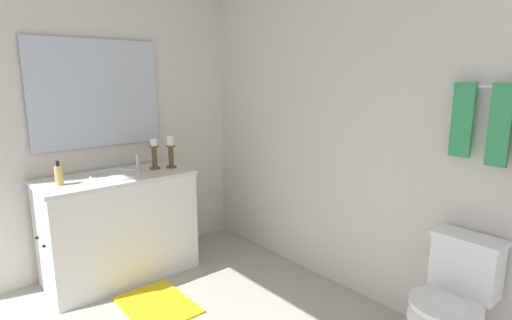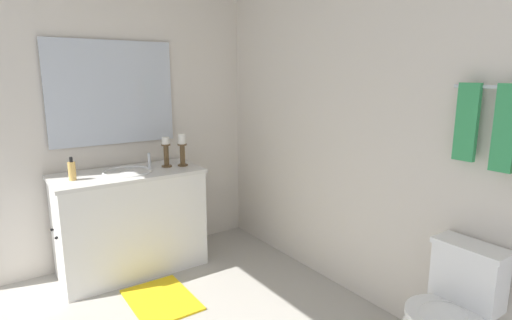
{
  "view_description": "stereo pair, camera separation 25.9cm",
  "coord_description": "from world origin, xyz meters",
  "px_view_note": "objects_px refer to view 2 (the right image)",
  "views": [
    {
      "loc": [
        1.88,
        -1.21,
        1.65
      ],
      "look_at": [
        -0.11,
        0.47,
        1.11
      ],
      "focal_mm": 28.61,
      "sensor_mm": 36.0,
      "label": 1
    },
    {
      "loc": [
        2.04,
        -1.01,
        1.65
      ],
      "look_at": [
        -0.11,
        0.47,
        1.11
      ],
      "focal_mm": 28.61,
      "sensor_mm": 36.0,
      "label": 2
    }
  ],
  "objects_px": {
    "sink_basin": "(128,177)",
    "soap_bottle": "(72,171)",
    "candle_holder_tall": "(182,149)",
    "towel_bar": "(512,87)",
    "mirror": "(112,93)",
    "towel_center": "(505,128)",
    "candle_holder_short": "(166,151)",
    "bath_mat": "(161,300)",
    "towel_near_vanity": "(467,122)",
    "toilet": "(449,317)",
    "vanity_cabinet": "(131,221)"
  },
  "relations": [
    {
      "from": "towel_center",
      "to": "towel_near_vanity",
      "type": "bearing_deg",
      "value": 180.0
    },
    {
      "from": "bath_mat",
      "to": "towel_center",
      "type": "bearing_deg",
      "value": 35.39
    },
    {
      "from": "candle_holder_tall",
      "to": "towel_bar",
      "type": "xyz_separation_m",
      "value": [
        2.29,
        0.75,
        0.58
      ]
    },
    {
      "from": "towel_near_vanity",
      "to": "towel_center",
      "type": "distance_m",
      "value": 0.2
    },
    {
      "from": "mirror",
      "to": "candle_holder_short",
      "type": "bearing_deg",
      "value": 51.63
    },
    {
      "from": "mirror",
      "to": "toilet",
      "type": "bearing_deg",
      "value": 21.64
    },
    {
      "from": "soap_bottle",
      "to": "toilet",
      "type": "distance_m",
      "value": 2.72
    },
    {
      "from": "soap_bottle",
      "to": "towel_near_vanity",
      "type": "distance_m",
      "value": 2.71
    },
    {
      "from": "towel_bar",
      "to": "towel_center",
      "type": "xyz_separation_m",
      "value": [
        0.0,
        -0.02,
        -0.2
      ]
    },
    {
      "from": "towel_bar",
      "to": "vanity_cabinet",
      "type": "bearing_deg",
      "value": -152.18
    },
    {
      "from": "candle_holder_short",
      "to": "towel_center",
      "type": "xyz_separation_m",
      "value": [
        2.34,
        0.87,
        0.39
      ]
    },
    {
      "from": "soap_bottle",
      "to": "bath_mat",
      "type": "bearing_deg",
      "value": 35.26
    },
    {
      "from": "candle_holder_short",
      "to": "bath_mat",
      "type": "bearing_deg",
      "value": -28.82
    },
    {
      "from": "towel_bar",
      "to": "towel_center",
      "type": "height_order",
      "value": "towel_center"
    },
    {
      "from": "mirror",
      "to": "candle_holder_tall",
      "type": "xyz_separation_m",
      "value": [
        0.32,
        0.48,
        -0.49
      ]
    },
    {
      "from": "candle_holder_tall",
      "to": "towel_bar",
      "type": "bearing_deg",
      "value": 18.17
    },
    {
      "from": "sink_basin",
      "to": "mirror",
      "type": "xyz_separation_m",
      "value": [
        -0.28,
        -0.0,
        0.67
      ]
    },
    {
      "from": "vanity_cabinet",
      "to": "toilet",
      "type": "xyz_separation_m",
      "value": [
        2.26,
        1.01,
        -0.07
      ]
    },
    {
      "from": "candle_holder_tall",
      "to": "towel_bar",
      "type": "relative_size",
      "value": 0.48
    },
    {
      "from": "sink_basin",
      "to": "toilet",
      "type": "bearing_deg",
      "value": 24.01
    },
    {
      "from": "mirror",
      "to": "candle_holder_tall",
      "type": "bearing_deg",
      "value": 56.15
    },
    {
      "from": "towel_bar",
      "to": "candle_holder_tall",
      "type": "bearing_deg",
      "value": -161.83
    },
    {
      "from": "towel_bar",
      "to": "towel_center",
      "type": "relative_size",
      "value": 1.32
    },
    {
      "from": "mirror",
      "to": "towel_bar",
      "type": "bearing_deg",
      "value": 25.22
    },
    {
      "from": "candle_holder_tall",
      "to": "candle_holder_short",
      "type": "bearing_deg",
      "value": -109.4
    },
    {
      "from": "soap_bottle",
      "to": "candle_holder_tall",
      "type": "bearing_deg",
      "value": 88.89
    },
    {
      "from": "vanity_cabinet",
      "to": "bath_mat",
      "type": "distance_m",
      "value": 0.76
    },
    {
      "from": "candle_holder_short",
      "to": "bath_mat",
      "type": "distance_m",
      "value": 1.23
    },
    {
      "from": "mirror",
      "to": "candle_holder_short",
      "type": "xyz_separation_m",
      "value": [
        0.27,
        0.35,
        -0.5
      ]
    },
    {
      "from": "vanity_cabinet",
      "to": "towel_bar",
      "type": "height_order",
      "value": "towel_bar"
    },
    {
      "from": "sink_basin",
      "to": "towel_near_vanity",
      "type": "relative_size",
      "value": 0.95
    },
    {
      "from": "mirror",
      "to": "sink_basin",
      "type": "bearing_deg",
      "value": 0.2
    },
    {
      "from": "towel_center",
      "to": "candle_holder_tall",
      "type": "bearing_deg",
      "value": -162.24
    },
    {
      "from": "sink_basin",
      "to": "soap_bottle",
      "type": "xyz_separation_m",
      "value": [
        0.02,
        -0.43,
        0.11
      ]
    },
    {
      "from": "sink_basin",
      "to": "toilet",
      "type": "xyz_separation_m",
      "value": [
        2.26,
        1.01,
        -0.46
      ]
    },
    {
      "from": "sink_basin",
      "to": "towel_bar",
      "type": "distance_m",
      "value": 2.74
    },
    {
      "from": "sink_basin",
      "to": "towel_center",
      "type": "distance_m",
      "value": 2.69
    },
    {
      "from": "soap_bottle",
      "to": "bath_mat",
      "type": "relative_size",
      "value": 0.3
    },
    {
      "from": "vanity_cabinet",
      "to": "candle_holder_short",
      "type": "xyz_separation_m",
      "value": [
        -0.01,
        0.35,
        0.57
      ]
    },
    {
      "from": "towel_center",
      "to": "sink_basin",
      "type": "bearing_deg",
      "value": -152.55
    },
    {
      "from": "towel_near_vanity",
      "to": "sink_basin",
      "type": "bearing_deg",
      "value": -150.42
    },
    {
      "from": "bath_mat",
      "to": "candle_holder_tall",
      "type": "bearing_deg",
      "value": 140.68
    },
    {
      "from": "vanity_cabinet",
      "to": "bath_mat",
      "type": "xyz_separation_m",
      "value": [
        0.62,
        0.0,
        -0.43
      ]
    },
    {
      "from": "vanity_cabinet",
      "to": "towel_near_vanity",
      "type": "xyz_separation_m",
      "value": [
        2.13,
        1.21,
        0.97
      ]
    },
    {
      "from": "towel_bar",
      "to": "candle_holder_short",
      "type": "bearing_deg",
      "value": -159.29
    },
    {
      "from": "soap_bottle",
      "to": "towel_center",
      "type": "relative_size",
      "value": 0.4
    },
    {
      "from": "vanity_cabinet",
      "to": "toilet",
      "type": "distance_m",
      "value": 2.48
    },
    {
      "from": "candle_holder_tall",
      "to": "toilet",
      "type": "relative_size",
      "value": 0.38
    },
    {
      "from": "mirror",
      "to": "candle_holder_short",
      "type": "height_order",
      "value": "mirror"
    },
    {
      "from": "towel_center",
      "to": "bath_mat",
      "type": "relative_size",
      "value": 0.75
    }
  ]
}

